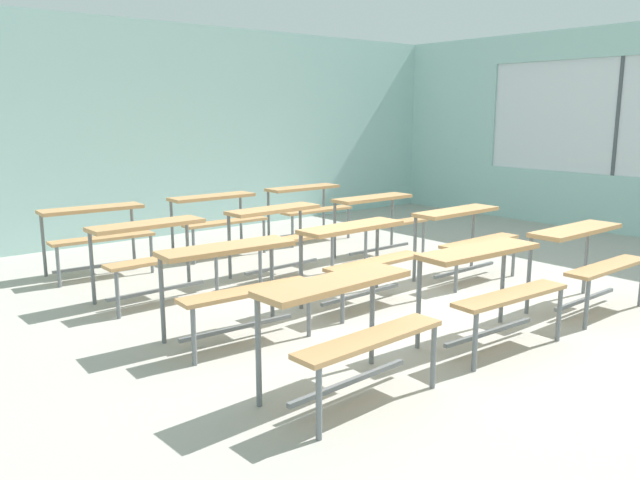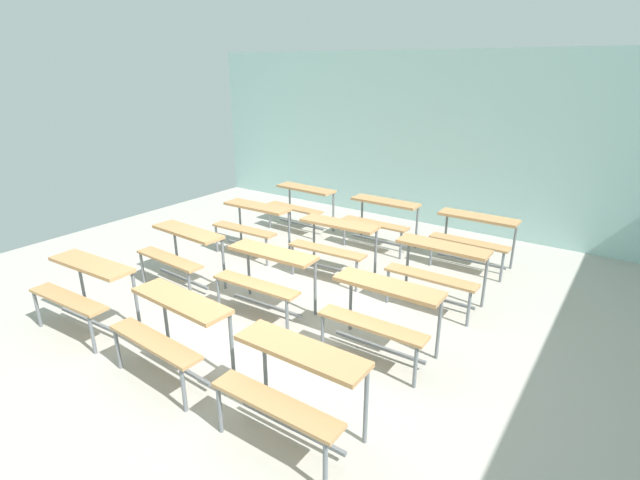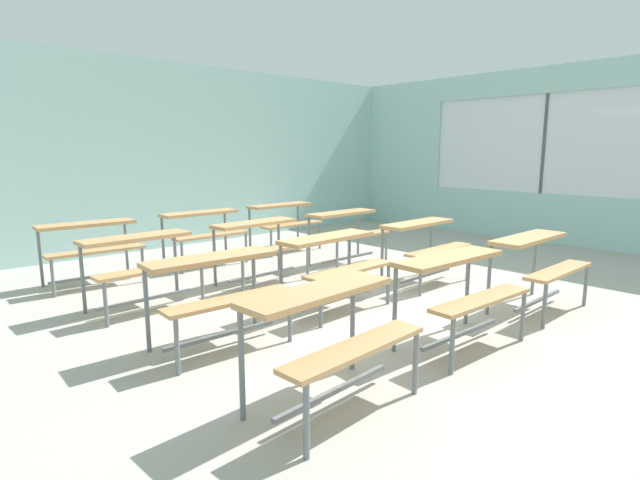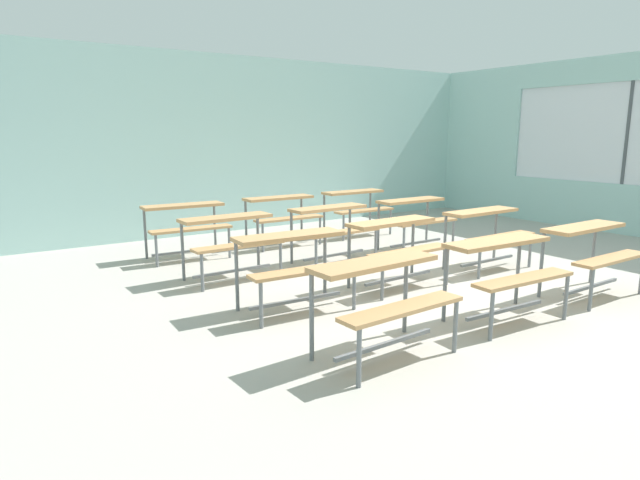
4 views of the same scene
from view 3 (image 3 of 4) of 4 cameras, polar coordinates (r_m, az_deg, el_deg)
ground at (r=5.29m, az=6.01°, el=-7.71°), size 10.00×9.00×0.05m
wall_back at (r=8.68m, az=-17.01°, el=9.14°), size 10.00×0.12×3.00m
wall_right at (r=9.35m, az=27.74°, el=8.15°), size 0.12×9.00×3.00m
desk_bench_r0c0 at (r=3.12m, az=1.21°, el=-9.14°), size 1.13×0.64×0.74m
desk_bench_r0c1 at (r=4.23m, az=15.68°, el=-4.34°), size 1.13×0.64×0.74m
desk_bench_r0c2 at (r=5.45m, az=23.68°, el=-1.60°), size 1.10×0.60×0.74m
desk_bench_r1c0 at (r=4.14m, az=-11.62°, el=-4.47°), size 1.13×0.65×0.74m
desk_bench_r1c1 at (r=5.02m, az=1.69°, el=-1.67°), size 1.12×0.63×0.74m
desk_bench_r1c2 at (r=6.14m, az=11.91°, el=0.30°), size 1.11×0.61×0.74m
desk_bench_r2c0 at (r=5.34m, az=-19.73°, el=-1.56°), size 1.11×0.62×0.74m
desk_bench_r2c1 at (r=6.07m, az=-6.80°, el=0.34°), size 1.13×0.64×0.74m
desk_bench_r2c2 at (r=7.02m, az=3.14°, el=1.73°), size 1.10×0.59×0.74m
desk_bench_r3c0 at (r=6.55m, az=-24.79°, el=0.18°), size 1.13×0.64×0.74m
desk_bench_r3c1 at (r=7.20m, az=-13.16°, el=1.69°), size 1.10×0.60×0.74m
desk_bench_r3c2 at (r=8.03m, az=-4.12°, el=2.80°), size 1.10×0.59×0.74m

